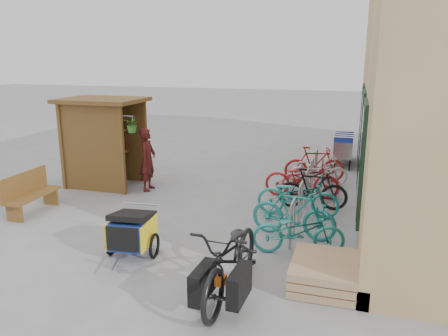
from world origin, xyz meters
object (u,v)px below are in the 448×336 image
(bike_0, at_px, (298,231))
(bike_1, at_px, (293,212))
(bench, at_px, (30,192))
(bike_6, at_px, (318,171))
(bike_2, at_px, (298,196))
(bike_3, at_px, (312,189))
(bike_7, at_px, (315,164))
(bike_5, at_px, (311,179))
(kiosk, at_px, (101,130))
(bike_4, at_px, (302,179))
(cargo_bike, at_px, (232,260))
(shopping_carts, at_px, (344,145))
(child_trailer, at_px, (132,230))
(person_kiosk, at_px, (148,160))
(pallet_stack, at_px, (324,273))

(bike_0, distance_m, bike_1, 0.76)
(bench, distance_m, bike_6, 7.35)
(bench, height_order, bike_2, bike_2)
(bike_3, distance_m, bike_7, 2.34)
(bike_5, bearing_deg, kiosk, 99.10)
(bike_4, bearing_deg, bike_3, -160.19)
(cargo_bike, relative_size, bike_4, 1.25)
(shopping_carts, bearing_deg, bike_6, -101.40)
(child_trailer, distance_m, person_kiosk, 4.02)
(bench, xyz_separation_m, bike_1, (5.94, 0.32, 0.04))
(bench, relative_size, bike_4, 0.81)
(cargo_bike, distance_m, person_kiosk, 5.78)
(bike_5, bearing_deg, shopping_carts, -6.77)
(pallet_stack, relative_size, bike_2, 0.66)
(bike_1, height_order, bike_6, bike_1)
(kiosk, distance_m, pallet_stack, 7.50)
(pallet_stack, height_order, bike_5, bike_5)
(bike_2, xyz_separation_m, bike_3, (0.26, 0.59, 0.01))
(pallet_stack, bearing_deg, bike_0, 117.77)
(child_trailer, relative_size, bike_2, 0.83)
(bike_6, bearing_deg, bike_5, 163.84)
(bike_1, bearing_deg, bike_3, 3.43)
(bike_4, bearing_deg, person_kiosk, 94.81)
(bike_1, height_order, bike_3, bike_1)
(cargo_bike, bearing_deg, kiosk, 140.00)
(shopping_carts, relative_size, bike_7, 1.20)
(child_trailer, distance_m, bike_7, 6.36)
(child_trailer, height_order, person_kiosk, person_kiosk)
(bike_1, bearing_deg, bike_7, 9.29)
(bike_1, bearing_deg, shopping_carts, 3.26)
(bike_5, bearing_deg, person_kiosk, 102.02)
(bench, height_order, bike_0, bench)
(bench, xyz_separation_m, bike_4, (5.79, 2.93, 0.01))
(kiosk, distance_m, person_kiosk, 1.57)
(pallet_stack, height_order, bike_2, bike_2)
(shopping_carts, xyz_separation_m, person_kiosk, (-4.88, -4.56, 0.20))
(kiosk, height_order, bike_1, kiosk)
(cargo_bike, xyz_separation_m, person_kiosk, (-3.59, 4.52, 0.24))
(bike_4, height_order, bike_6, bike_4)
(shopping_carts, relative_size, bike_2, 1.13)
(bench, height_order, bike_4, bike_4)
(bike_0, relative_size, bike_7, 0.97)
(bike_6, bearing_deg, cargo_bike, 162.66)
(kiosk, bearing_deg, bike_7, 19.74)
(child_trailer, distance_m, bike_2, 3.83)
(pallet_stack, height_order, cargo_bike, cargo_bike)
(cargo_bike, bearing_deg, bike_2, 85.02)
(bench, distance_m, bike_5, 6.73)
(bike_7, bearing_deg, shopping_carts, -29.61)
(bike_0, height_order, bike_2, bike_2)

